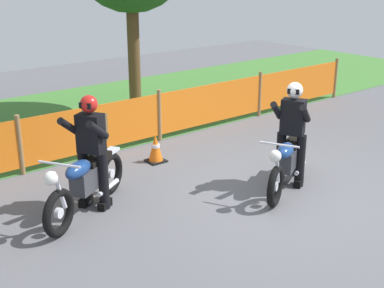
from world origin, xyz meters
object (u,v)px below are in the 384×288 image
object	(u,v)px
rider_trailing	(292,128)
traffic_cone	(156,148)
rider_lead	(92,146)
motorcycle_lead	(86,182)
motorcycle_trailing	(287,162)

from	to	relation	value
rider_trailing	traffic_cone	world-z (taller)	rider_trailing
rider_lead	motorcycle_lead	bearing A→B (deg)	0.51
motorcycle_trailing	rider_trailing	world-z (taller)	rider_trailing
motorcycle_trailing	rider_lead	xyz separation A→B (m)	(-2.67, 1.35, 0.49)
rider_trailing	traffic_cone	distance (m)	2.55
rider_lead	traffic_cone	size ratio (longest dim) A/B	3.19
motorcycle_lead	motorcycle_trailing	xyz separation A→B (m)	(2.86, -1.22, -0.02)
rider_trailing	traffic_cone	xyz separation A→B (m)	(-1.11, 2.19, -0.69)
motorcycle_trailing	motorcycle_lead	bearing A→B (deg)	-50.47
rider_lead	traffic_cone	bearing A→B (deg)	176.68
motorcycle_trailing	rider_lead	bearing A→B (deg)	-54.06
motorcycle_trailing	traffic_cone	bearing A→B (deg)	-95.37
motorcycle_trailing	traffic_cone	distance (m)	2.47
rider_lead	motorcycle_trailing	bearing A→B (deg)	121.60
motorcycle_trailing	traffic_cone	xyz separation A→B (m)	(-0.92, 2.29, -0.20)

